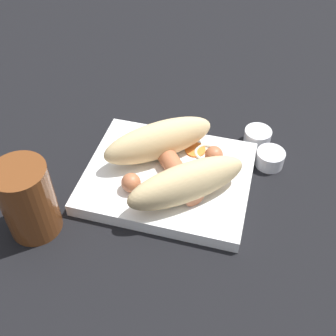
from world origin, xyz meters
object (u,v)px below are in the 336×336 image
condiment_cup_far (257,137)px  food_tray (168,177)px  sausage (174,168)px  condiment_cup_near (270,159)px  drink_glass (28,200)px  bread_roll (172,160)px

condiment_cup_far → food_tray: bearing=-133.9°
sausage → condiment_cup_near: sausage is taller
condiment_cup_near → condiment_cup_far: same height
drink_glass → condiment_cup_far: bearing=42.4°
food_tray → condiment_cup_near: 0.16m
bread_roll → drink_glass: drink_glass is taller
sausage → condiment_cup_near: 0.16m
bread_roll → condiment_cup_near: (0.14, 0.08, -0.04)m
food_tray → condiment_cup_near: condiment_cup_near is taller
sausage → drink_glass: size_ratio=1.18×
food_tray → condiment_cup_near: size_ratio=5.50×
condiment_cup_near → condiment_cup_far: 0.05m
food_tray → drink_glass: size_ratio=2.19×
food_tray → condiment_cup_far: 0.17m
sausage → condiment_cup_far: sausage is taller
condiment_cup_near → food_tray: bearing=-151.5°
condiment_cup_far → drink_glass: (-0.27, -0.25, 0.04)m
bread_roll → sausage: bearing=25.3°
food_tray → drink_glass: drink_glass is taller
drink_glass → food_tray: bearing=39.2°
food_tray → condiment_cup_far: bearing=46.1°
food_tray → bread_roll: size_ratio=1.09×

